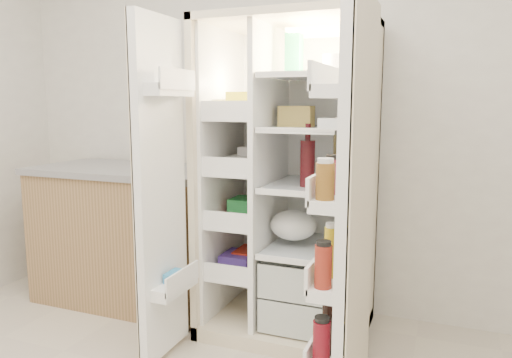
% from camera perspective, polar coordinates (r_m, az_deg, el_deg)
% --- Properties ---
extents(wall_back, '(4.00, 0.02, 2.70)m').
position_cam_1_polar(wall_back, '(3.17, 3.42, 9.13)').
color(wall_back, silver).
rests_on(wall_back, floor).
extents(refrigerator, '(0.92, 0.70, 1.80)m').
position_cam_1_polar(refrigerator, '(2.85, 4.44, -3.15)').
color(refrigerator, beige).
rests_on(refrigerator, floor).
extents(freezer_door, '(0.15, 0.40, 1.72)m').
position_cam_1_polar(freezer_door, '(2.50, -11.10, -1.53)').
color(freezer_door, white).
rests_on(freezer_door, floor).
extents(fridge_door, '(0.17, 0.58, 1.72)m').
position_cam_1_polar(fridge_door, '(2.06, 11.18, -4.51)').
color(fridge_door, white).
rests_on(fridge_door, floor).
extents(kitchen_counter, '(1.26, 0.67, 0.92)m').
position_cam_1_polar(kitchen_counter, '(3.41, -14.58, -6.26)').
color(kitchen_counter, '#9A754D').
rests_on(kitchen_counter, floor).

